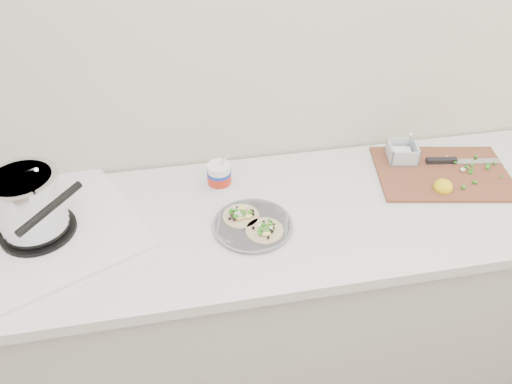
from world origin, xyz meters
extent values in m
cube|color=beige|center=(0.00, 1.73, 1.30)|extent=(3.50, 0.05, 2.60)
cube|color=beige|center=(0.00, 1.43, 0.43)|extent=(2.40, 0.62, 0.86)
cube|color=silver|center=(0.00, 1.41, 0.88)|extent=(2.44, 0.66, 0.04)
cube|color=silver|center=(-0.60, 1.45, 0.91)|extent=(0.72, 0.70, 0.01)
cylinder|color=black|center=(-0.60, 1.45, 0.92)|extent=(0.23, 0.23, 0.01)
torus|color=black|center=(-0.60, 1.45, 0.94)|extent=(0.20, 0.20, 0.02)
cylinder|color=silver|center=(-0.60, 1.45, 1.04)|extent=(0.20, 0.20, 0.18)
cylinder|color=slate|center=(0.05, 1.36, 0.91)|extent=(0.24, 0.24, 0.01)
cylinder|color=slate|center=(0.05, 1.36, 0.91)|extent=(0.25, 0.25, 0.00)
cylinder|color=white|center=(-0.02, 1.58, 0.95)|extent=(0.08, 0.08, 0.10)
cylinder|color=red|center=(-0.02, 1.58, 0.95)|extent=(0.08, 0.08, 0.04)
cylinder|color=#192D99|center=(-0.02, 1.58, 0.97)|extent=(0.08, 0.08, 0.01)
cube|color=brown|center=(0.78, 1.51, 0.91)|extent=(0.52, 0.41, 0.01)
cube|color=white|center=(0.66, 1.62, 0.93)|extent=(0.07, 0.07, 0.03)
ellipsoid|color=yellow|center=(0.73, 1.42, 0.93)|extent=(0.06, 0.06, 0.06)
cube|color=silver|center=(0.93, 1.54, 0.91)|extent=(0.18, 0.06, 0.00)
cube|color=black|center=(0.80, 1.56, 0.92)|extent=(0.11, 0.04, 0.02)
camera|label=1|loc=(-0.15, 0.22, 1.98)|focal=35.00mm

